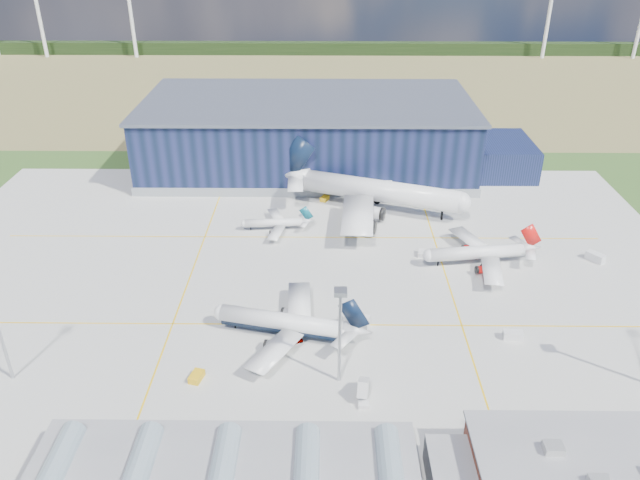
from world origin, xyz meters
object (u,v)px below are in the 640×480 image
Objects in this scene: gse_tug_c at (325,199)px; airstair at (363,391)px; airliner_navy at (282,314)px; gse_tug_b at (278,434)px; light_mast_center at (340,321)px; gse_cart_a at (422,253)px; car_b at (294,442)px; airliner_widebody at (381,180)px; gse_van_a at (357,320)px; airliner_red at (477,246)px; gse_tug_a at (197,377)px; hangar at (315,137)px; gse_van_c at (513,335)px; car_a at (296,341)px; airliner_regional at (274,219)px; gse_cart_b at (411,203)px; gse_van_b at (595,257)px.

airstair is at bearing -60.14° from gse_tug_c.
gse_tug_b is at bearing 105.23° from airliner_navy.
light_mast_center is 61.41m from gse_cart_a.
airstair is 18.65m from car_b.
light_mast_center is 22.30m from airliner_navy.
gse_van_a is (-10.05, -64.22, -9.51)m from airliner_widebody.
gse_tug_a is at bearing 27.81° from airliner_red.
hangar reaches higher than gse_tug_a.
gse_tug_c is (-28.37, 37.85, 0.04)m from gse_cart_a.
airliner_widebody is at bearing 84.73° from gse_tug_b.
hangar is 125.07m from light_mast_center.
airliner_widebody reaches higher than gse_van_a.
gse_van_c reaches higher than car_a.
hangar is 4.17× the size of airliner_red.
airliner_red reaches higher than gse_van_a.
gse_tug_a is 1.33× the size of gse_tug_b.
light_mast_center is at bearing 141.23° from airstair.
car_b is (-49.49, -32.91, -0.43)m from gse_van_c.
gse_tug_b is at bearing 157.91° from car_a.
car_a is at bearing 95.42° from gse_tug_b.
gse_tug_b is (-51.28, -65.58, -5.05)m from airliner_red.
airliner_regional is 6.61× the size of gse_tug_c.
gse_cart_b is 83.72m from car_a.
airstair is at bearing -177.89° from gse_van_b.
light_mast_center reaches higher than gse_cart_b.
gse_van_a reaches higher than gse_tug_c.
light_mast_center is at bearing 101.10° from airliner_regional.
car_a is at bearing -119.62° from gse_cart_a.
gse_tug_b is 111.27m from gse_cart_b.
hangar is at bearing 94.24° from gse_tug_a.
gse_van_b reaches higher than car_a.
car_a is at bearing -69.61° from gse_tug_c.
gse_cart_a is (32.14, -70.66, -10.88)m from hangar.
gse_tug_a is at bearing -100.54° from hangar.
car_b is (-82.57, -69.71, -0.56)m from gse_van_b.
car_a is (3.14, -2.75, -5.67)m from airliner_navy.
hangar is 112.46m from car_a.
car_b is at bearing -24.71° from gse_tug_a.
airstair is (-69.07, -56.89, 0.47)m from gse_van_b.
gse_cart_a is 0.65× the size of airstair.
gse_tug_b is 0.55× the size of airstair.
airliner_red is 45.64m from gse_van_a.
hangar is 32.40× the size of gse_van_c.
gse_cart_a is at bearing 65.26° from light_mast_center.
airliner_widebody is at bearing -161.14° from airliner_regional.
airstair reaches higher than gse_van_c.
gse_cart_b is (37.73, 104.68, -0.03)m from gse_tug_b.
gse_tug_b is 0.83× the size of gse_tug_c.
airliner_regional is 8.00× the size of gse_tug_b.
airstair is (-20.98, -93.86, 1.07)m from gse_cart_b.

